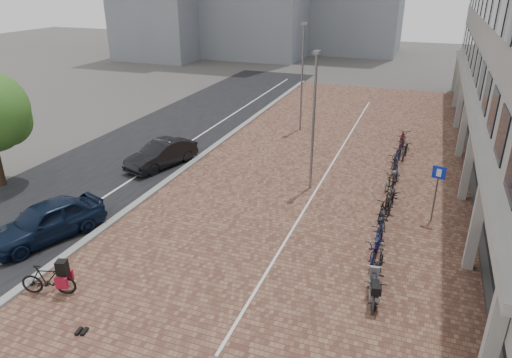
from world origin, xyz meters
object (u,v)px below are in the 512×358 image
object	(u,v)px
car_dark	(161,154)
scooter_front	(374,288)
hero_bike	(48,279)
parking_sign	(437,185)
car_navy	(46,221)

from	to	relation	value
car_dark	scooter_front	xyz separation A→B (m)	(12.39, -7.70, -0.21)
car_dark	hero_bike	xyz separation A→B (m)	(2.45, -11.05, -0.13)
parking_sign	car_navy	bearing A→B (deg)	-139.19
car_navy	parking_sign	distance (m)	15.73
parking_sign	scooter_front	bearing A→B (deg)	-89.19
car_dark	scooter_front	size ratio (longest dim) A/B	2.99
hero_bike	scooter_front	world-z (taller)	hero_bike
car_dark	hero_bike	world-z (taller)	car_dark
car_navy	hero_bike	bearing A→B (deg)	-26.09
hero_bike	parking_sign	distance (m)	15.00
car_navy	scooter_front	world-z (taller)	car_navy
car_navy	car_dark	bearing A→B (deg)	109.13
car_dark	hero_bike	distance (m)	11.32
hero_bike	car_navy	bearing A→B (deg)	26.02
car_dark	scooter_front	world-z (taller)	car_dark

